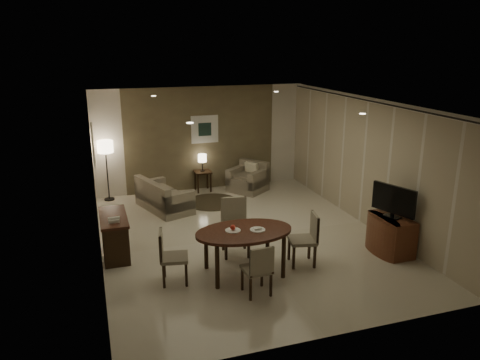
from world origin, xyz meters
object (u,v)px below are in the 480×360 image
object	(u,v)px
chair_near	(256,269)
chair_right	(302,239)
chair_far	(236,228)
tv_cabinet	(391,235)
chair_left	(174,257)
dining_table	(244,252)
console_desk	(115,235)
floor_lamp	(107,171)
armchair	(248,177)
sofa	(164,194)
side_table	(203,181)

from	to	relation	value
chair_near	chair_right	bearing A→B (deg)	-151.01
chair_far	chair_right	xyz separation A→B (m)	(0.99, -0.74, -0.05)
tv_cabinet	chair_left	distance (m)	4.04
dining_table	chair_right	world-z (taller)	chair_right
console_desk	floor_lamp	xyz separation A→B (m)	(0.06, 3.25, 0.37)
chair_right	armchair	xyz separation A→B (m)	(0.47, 4.29, -0.08)
dining_table	console_desk	bearing A→B (deg)	144.75
floor_lamp	tv_cabinet	bearing A→B (deg)	-44.54
sofa	armchair	distance (m)	2.41
dining_table	sofa	distance (m)	3.66
chair_near	side_table	bearing A→B (deg)	-98.36
armchair	floor_lamp	distance (m)	3.55
dining_table	sofa	bearing A→B (deg)	102.05
chair_left	sofa	distance (m)	3.55
tv_cabinet	chair_far	world-z (taller)	chair_far
chair_near	chair_left	distance (m)	1.37
dining_table	chair_far	xyz separation A→B (m)	(0.09, 0.75, 0.13)
dining_table	chair_far	size ratio (longest dim) A/B	1.60
tv_cabinet	chair_right	size ratio (longest dim) A/B	0.97
sofa	chair_right	bearing A→B (deg)	-171.95
chair_left	side_table	bearing A→B (deg)	-8.48
tv_cabinet	chair_near	xyz separation A→B (m)	(-2.89, -0.63, 0.07)
dining_table	chair_near	distance (m)	0.70
chair_right	sofa	distance (m)	4.02
floor_lamp	chair_right	bearing A→B (deg)	-56.95
chair_near	floor_lamp	xyz separation A→B (m)	(-1.94, 5.38, 0.33)
console_desk	dining_table	bearing A→B (deg)	-35.25
console_desk	tv_cabinet	world-z (taller)	console_desk
chair_left	armchair	world-z (taller)	chair_left
chair_right	chair_left	bearing A→B (deg)	-79.85
dining_table	chair_near	world-z (taller)	chair_near
chair_left	side_table	world-z (taller)	chair_left
tv_cabinet	dining_table	distance (m)	2.86
chair_near	sofa	bearing A→B (deg)	-83.73
dining_table	side_table	xyz separation A→B (m)	(0.43, 4.67, -0.12)
chair_left	side_table	xyz separation A→B (m)	(1.60, 4.61, -0.18)
sofa	armchair	size ratio (longest dim) A/B	1.79
tv_cabinet	chair_far	distance (m)	2.90
console_desk	floor_lamp	size ratio (longest dim) A/B	0.80
chair_near	chair_far	bearing A→B (deg)	-98.22
sofa	armchair	world-z (taller)	armchair
floor_lamp	console_desk	bearing A→B (deg)	-91.04
console_desk	side_table	world-z (taller)	console_desk
side_table	armchair	bearing A→B (deg)	-18.82
tv_cabinet	armchair	bearing A→B (deg)	106.85
armchair	sofa	bearing A→B (deg)	-110.38
chair_near	armchair	world-z (taller)	chair_near
dining_table	chair_far	bearing A→B (deg)	83.23
console_desk	armchair	bearing A→B (deg)	38.69
chair_near	chair_left	world-z (taller)	chair_left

